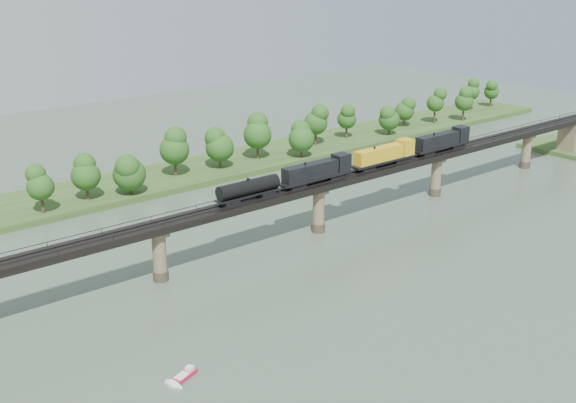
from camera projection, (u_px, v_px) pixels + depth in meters
ground at (422, 275)px, 139.11m from camera, size 400.00×400.00×0.00m
far_bank at (187, 173)px, 200.99m from camera, size 300.00×24.00×1.60m
bridge at (319, 208)px, 159.27m from camera, size 236.00×30.00×11.50m
bridge_superstructure at (319, 181)px, 157.21m from camera, size 220.00×4.90×0.75m
far_treeline at (168, 154)px, 190.19m from camera, size 289.06×17.54×13.60m
freight_train at (362, 161)px, 164.39m from camera, size 77.28×3.01×5.32m
motorboat at (185, 375)px, 105.45m from camera, size 4.61×2.96×1.22m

